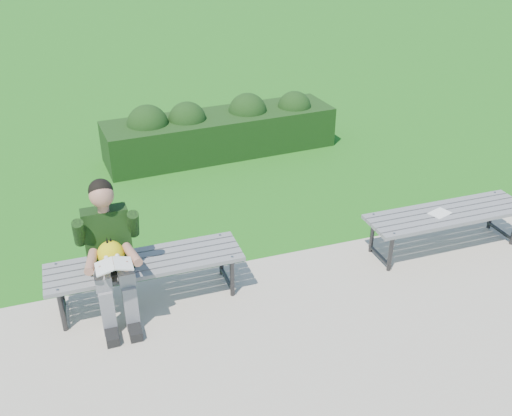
% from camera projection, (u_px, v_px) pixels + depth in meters
% --- Properties ---
extents(ground, '(80.00, 80.00, 0.00)m').
position_uv_depth(ground, '(279.00, 256.00, 6.18)').
color(ground, '#307624').
rests_on(ground, ground).
extents(walkway, '(30.00, 3.50, 0.02)m').
position_uv_depth(walkway, '(355.00, 365.00, 4.72)').
color(walkway, '#B8B19A').
rests_on(walkway, ground).
extents(hedge, '(3.50, 1.09, 0.87)m').
position_uv_depth(hedge, '(219.00, 129.00, 8.52)').
color(hedge, '#1B4012').
rests_on(hedge, ground).
extents(bench_left, '(1.80, 0.50, 0.46)m').
position_uv_depth(bench_left, '(145.00, 266.00, 5.29)').
color(bench_left, gray).
rests_on(bench_left, walkway).
extents(bench_right, '(1.80, 0.50, 0.46)m').
position_uv_depth(bench_right, '(447.00, 216.00, 6.11)').
color(bench_right, gray).
rests_on(bench_right, walkway).
extents(seated_boy, '(0.56, 0.76, 1.31)m').
position_uv_depth(seated_boy, '(110.00, 249.00, 4.98)').
color(seated_boy, gray).
rests_on(seated_boy, walkway).
extents(paper_sheet, '(0.26, 0.22, 0.01)m').
position_uv_depth(paper_sheet, '(440.00, 213.00, 6.05)').
color(paper_sheet, white).
rests_on(paper_sheet, bench_right).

